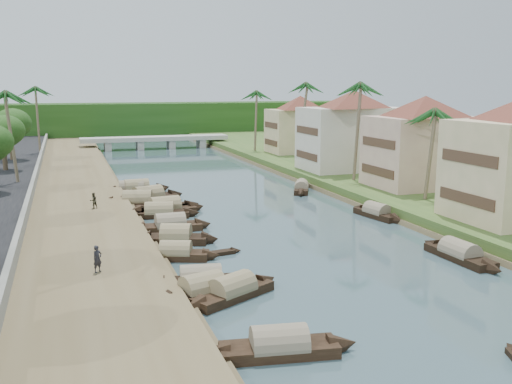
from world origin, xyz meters
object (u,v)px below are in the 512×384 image
object	(u,v)px
bridge	(155,140)
person_near	(97,259)
sampan_1	(202,291)
sampan_0	(279,347)

from	to	relation	value
bridge	person_near	size ratio (longest dim) A/B	16.78
bridge	sampan_1	xyz separation A→B (m)	(-9.78, -80.12, -1.31)
sampan_0	sampan_1	bearing A→B (deg)	110.60
sampan_0	sampan_1	xyz separation A→B (m)	(-1.62, 8.01, 0.00)
sampan_0	person_near	size ratio (longest dim) A/B	4.54
bridge	sampan_0	world-z (taller)	bridge
bridge	sampan_0	bearing A→B (deg)	-95.29
sampan_0	person_near	world-z (taller)	person_near
person_near	bridge	bearing A→B (deg)	44.23
sampan_1	person_near	bearing A→B (deg)	126.17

